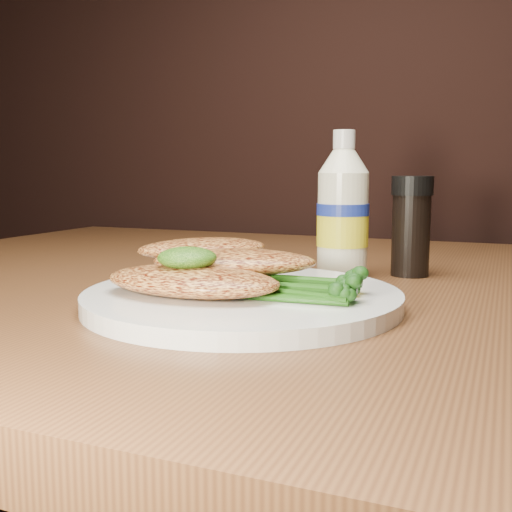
% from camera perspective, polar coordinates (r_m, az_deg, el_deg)
% --- Properties ---
extents(plate, '(0.26, 0.26, 0.01)m').
position_cam_1_polar(plate, '(0.51, -1.27, -3.94)').
color(plate, white).
rests_on(plate, dining_table).
extents(chicken_front, '(0.15, 0.08, 0.02)m').
position_cam_1_polar(chicken_front, '(0.49, -5.97, -2.30)').
color(chicken_front, '#DB9345').
rests_on(chicken_front, plate).
extents(chicken_mid, '(0.16, 0.11, 0.02)m').
position_cam_1_polar(chicken_mid, '(0.53, -2.06, -0.52)').
color(chicken_mid, '#DB9345').
rests_on(chicken_mid, plate).
extents(chicken_back, '(0.13, 0.13, 0.02)m').
position_cam_1_polar(chicken_back, '(0.57, -4.95, 0.72)').
color(chicken_back, '#DB9345').
rests_on(chicken_back, plate).
extents(pesto_front, '(0.06, 0.06, 0.02)m').
position_cam_1_polar(pesto_front, '(0.49, -6.42, -0.18)').
color(pesto_front, black).
rests_on(pesto_front, chicken_front).
extents(broccolini_bundle, '(0.13, 0.10, 0.02)m').
position_cam_1_polar(broccolini_bundle, '(0.48, 3.23, -2.59)').
color(broccolini_bundle, '#1E5011').
rests_on(broccolini_bundle, plate).
extents(mayo_bottle, '(0.07, 0.07, 0.15)m').
position_cam_1_polar(mayo_bottle, '(0.64, 8.07, 4.74)').
color(mayo_bottle, '#EDEBC9').
rests_on(mayo_bottle, dining_table).
extents(pepper_grinder, '(0.06, 0.06, 0.11)m').
position_cam_1_polar(pepper_grinder, '(0.67, 14.21, 2.69)').
color(pepper_grinder, black).
rests_on(pepper_grinder, dining_table).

